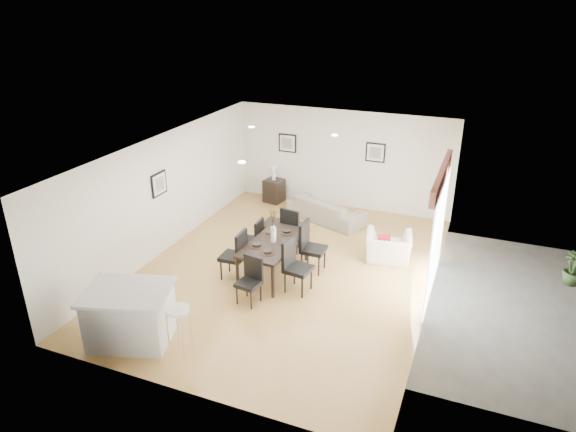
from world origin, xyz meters
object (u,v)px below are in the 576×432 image
at_px(armchair, 388,247).
at_px(dining_chair_wnear, 237,252).
at_px(dining_chair_efar, 309,244).
at_px(kitchen_island, 130,315).
at_px(side_table, 274,191).
at_px(coffee_table, 284,232).
at_px(dining_chair_enear, 294,263).
at_px(dining_table, 274,245).
at_px(dining_chair_wfar, 255,237).
at_px(dining_chair_head, 251,277).
at_px(sofa, 326,209).
at_px(bar_stool, 178,315).
at_px(dining_chair_foot, 292,227).

xyz_separation_m(armchair, dining_chair_wnear, (-2.76, -1.97, 0.28)).
height_order(dining_chair_efar, kitchen_island, dining_chair_efar).
distance_m(dining_chair_wnear, side_table, 4.40).
bearing_deg(coffee_table, kitchen_island, -102.84).
bearing_deg(kitchen_island, dining_chair_efar, 43.04).
distance_m(dining_chair_wnear, dining_chair_enear, 1.27).
height_order(armchair, dining_table, dining_table).
relative_size(dining_chair_wnear, dining_chair_enear, 0.98).
relative_size(dining_chair_wfar, kitchen_island, 0.58).
height_order(dining_chair_wnear, coffee_table, dining_chair_wnear).
relative_size(armchair, dining_chair_head, 1.05).
bearing_deg(dining_chair_wfar, sofa, 161.54).
relative_size(sofa, dining_table, 1.11).
relative_size(coffee_table, bar_stool, 1.20).
height_order(dining_chair_foot, coffee_table, dining_chair_foot).
height_order(dining_chair_wfar, kitchen_island, kitchen_island).
distance_m(dining_chair_head, dining_chair_foot, 2.25).
bearing_deg(dining_chair_enear, dining_chair_foot, 30.55).
xyz_separation_m(dining_chair_enear, dining_chair_foot, (-0.65, 1.56, -0.01)).
bearing_deg(side_table, dining_chair_wfar, -73.56).
relative_size(sofa, dining_chair_wnear, 1.92).
distance_m(dining_chair_efar, bar_stool, 3.60).
bearing_deg(kitchen_island, coffee_table, 61.29).
height_order(coffee_table, kitchen_island, kitchen_island).
xyz_separation_m(dining_table, kitchen_island, (-1.36, -2.99, -0.18)).
xyz_separation_m(sofa, side_table, (-1.79, 0.72, 0.02)).
bearing_deg(kitchen_island, sofa, 59.10).
height_order(dining_chair_enear, bar_stool, dining_chair_enear).
distance_m(dining_chair_wfar, coffee_table, 1.21).
xyz_separation_m(armchair, dining_chair_foot, (-2.14, -0.40, 0.28)).
relative_size(armchair, kitchen_island, 0.59).
bearing_deg(dining_table, dining_chair_wfar, 147.30).
bearing_deg(dining_chair_efar, dining_chair_foot, 44.94).
bearing_deg(sofa, dining_table, 107.56).
distance_m(armchair, bar_stool, 5.18).
bearing_deg(kitchen_island, dining_chair_wnear, 57.12).
height_order(dining_table, coffee_table, dining_table).
xyz_separation_m(sofa, dining_chair_efar, (0.48, -2.65, 0.31)).
xyz_separation_m(sofa, bar_stool, (-0.54, -6.10, 0.44)).
height_order(side_table, bar_stool, bar_stool).
bearing_deg(dining_chair_wnear, sofa, 165.95).
bearing_deg(bar_stool, dining_chair_wnear, 95.56).
relative_size(sofa, dining_chair_head, 2.22).
distance_m(dining_chair_wfar, dining_chair_enear, 1.56).
distance_m(sofa, dining_chair_efar, 2.71).
relative_size(dining_chair_foot, coffee_table, 1.04).
xyz_separation_m(dining_table, dining_chair_wnear, (-0.63, -0.45, -0.08)).
bearing_deg(dining_chair_wfar, bar_stool, 2.56).
xyz_separation_m(dining_table, dining_chair_efar, (0.63, 0.46, -0.07)).
xyz_separation_m(coffee_table, kitchen_island, (-0.95, -4.59, 0.29)).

